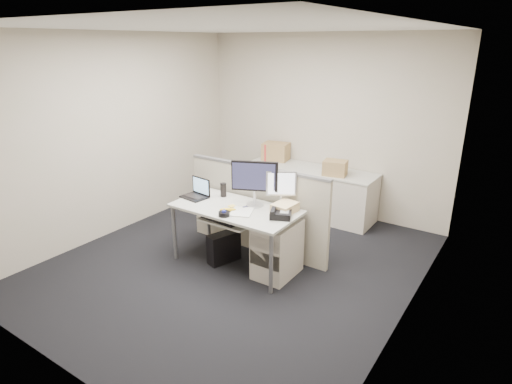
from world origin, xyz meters
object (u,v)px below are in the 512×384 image
Objects in this scene: laptop at (194,189)px; monitor_main at (255,184)px; desk_phone at (281,215)px; desk at (236,213)px.

monitor_main is at bearing 22.41° from laptop.
laptop is at bearing 157.88° from desk_phone.
desk is at bearing -154.07° from monitor_main.
monitor_main is 1.73× the size of laptop.
desk_phone is at bearing 9.92° from laptop.
desk_phone is (0.45, -0.16, -0.24)m from monitor_main.
monitor_main is 0.81m from laptop.
monitor_main is at bearing 50.19° from desk.
laptop is at bearing 170.30° from monitor_main.
laptop is 1.38× the size of desk_phone.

